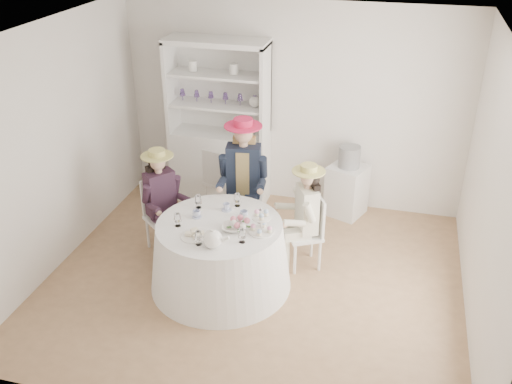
# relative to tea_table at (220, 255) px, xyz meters

# --- Properties ---
(ground) EXTENTS (4.50, 4.50, 0.00)m
(ground) POSITION_rel_tea_table_xyz_m (0.33, 0.17, -0.38)
(ground) COLOR #8E6947
(ground) RESTS_ON ground
(ceiling) EXTENTS (4.50, 4.50, 0.00)m
(ceiling) POSITION_rel_tea_table_xyz_m (0.33, 0.17, 2.32)
(ceiling) COLOR white
(ceiling) RESTS_ON wall_back
(wall_back) EXTENTS (4.50, 0.00, 4.50)m
(wall_back) POSITION_rel_tea_table_xyz_m (0.33, 2.17, 0.97)
(wall_back) COLOR silver
(wall_back) RESTS_ON ground
(wall_front) EXTENTS (4.50, 0.00, 4.50)m
(wall_front) POSITION_rel_tea_table_xyz_m (0.33, -1.83, 0.97)
(wall_front) COLOR silver
(wall_front) RESTS_ON ground
(wall_left) EXTENTS (0.00, 4.50, 4.50)m
(wall_left) POSITION_rel_tea_table_xyz_m (-1.92, 0.17, 0.97)
(wall_left) COLOR silver
(wall_left) RESTS_ON ground
(wall_right) EXTENTS (0.00, 4.50, 4.50)m
(wall_right) POSITION_rel_tea_table_xyz_m (2.58, 0.17, 0.97)
(wall_right) COLOR silver
(wall_right) RESTS_ON ground
(tea_table) EXTENTS (1.53, 1.53, 0.76)m
(tea_table) POSITION_rel_tea_table_xyz_m (0.00, 0.00, 0.00)
(tea_table) COLOR white
(tea_table) RESTS_ON ground
(hutch) EXTENTS (1.47, 0.90, 2.22)m
(hutch) POSITION_rel_tea_table_xyz_m (-0.61, 1.93, 0.41)
(hutch) COLOR silver
(hutch) RESTS_ON ground
(side_table) EXTENTS (0.57, 0.57, 0.69)m
(side_table) POSITION_rel_tea_table_xyz_m (1.13, 1.92, -0.04)
(side_table) COLOR silver
(side_table) RESTS_ON ground
(hatbox) EXTENTS (0.34, 0.34, 0.28)m
(hatbox) POSITION_rel_tea_table_xyz_m (1.13, 1.92, 0.45)
(hatbox) COLOR black
(hatbox) RESTS_ON side_table
(guest_left) EXTENTS (0.56, 0.54, 1.30)m
(guest_left) POSITION_rel_tea_table_xyz_m (-0.86, 0.49, 0.35)
(guest_left) COLOR silver
(guest_left) RESTS_ON ground
(guest_mid) EXTENTS (0.58, 0.61, 1.56)m
(guest_mid) POSITION_rel_tea_table_xyz_m (-0.02, 0.99, 0.50)
(guest_mid) COLOR silver
(guest_mid) RESTS_ON ground
(guest_right) EXTENTS (0.54, 0.49, 1.27)m
(guest_right) POSITION_rel_tea_table_xyz_m (0.80, 0.58, 0.34)
(guest_right) COLOR silver
(guest_right) RESTS_ON ground
(spare_chair) EXTENTS (0.47, 0.47, 0.92)m
(spare_chair) POSITION_rel_tea_table_xyz_m (-0.50, 1.52, 0.11)
(spare_chair) COLOR silver
(spare_chair) RESTS_ON ground
(teacup_a) EXTENTS (0.10, 0.10, 0.07)m
(teacup_a) POSITION_rel_tea_table_xyz_m (-0.27, 0.07, 0.42)
(teacup_a) COLOR white
(teacup_a) RESTS_ON tea_table
(teacup_b) EXTENTS (0.09, 0.09, 0.07)m
(teacup_b) POSITION_rel_tea_table_xyz_m (-0.01, 0.30, 0.42)
(teacup_b) COLOR white
(teacup_b) RESTS_ON tea_table
(teacup_c) EXTENTS (0.12, 0.12, 0.07)m
(teacup_c) POSITION_rel_tea_table_xyz_m (0.21, 0.19, 0.42)
(teacup_c) COLOR white
(teacup_c) RESTS_ON tea_table
(flower_bowl) EXTENTS (0.25, 0.25, 0.05)m
(flower_bowl) POSITION_rel_tea_table_xyz_m (0.17, -0.09, 0.41)
(flower_bowl) COLOR white
(flower_bowl) RESTS_ON tea_table
(flower_arrangement) EXTENTS (0.18, 0.18, 0.06)m
(flower_arrangement) POSITION_rel_tea_table_xyz_m (0.22, -0.05, 0.47)
(flower_arrangement) COLOR pink
(flower_arrangement) RESTS_ON tea_table
(table_teapot) EXTENTS (0.27, 0.19, 0.20)m
(table_teapot) POSITION_rel_tea_table_xyz_m (0.07, -0.42, 0.47)
(table_teapot) COLOR white
(table_teapot) RESTS_ON tea_table
(sandwich_plate) EXTENTS (0.29, 0.29, 0.06)m
(sandwich_plate) POSITION_rel_tea_table_xyz_m (-0.16, -0.29, 0.40)
(sandwich_plate) COLOR white
(sandwich_plate) RESTS_ON tea_table
(cupcake_stand) EXTENTS (0.26, 0.26, 0.24)m
(cupcake_stand) POSITION_rel_tea_table_xyz_m (0.46, -0.04, 0.47)
(cupcake_stand) COLOR white
(cupcake_stand) RESTS_ON tea_table
(stemware_set) EXTENTS (0.88, 0.92, 0.15)m
(stemware_set) POSITION_rel_tea_table_xyz_m (0.00, -0.00, 0.46)
(stemware_set) COLOR white
(stemware_set) RESTS_ON tea_table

